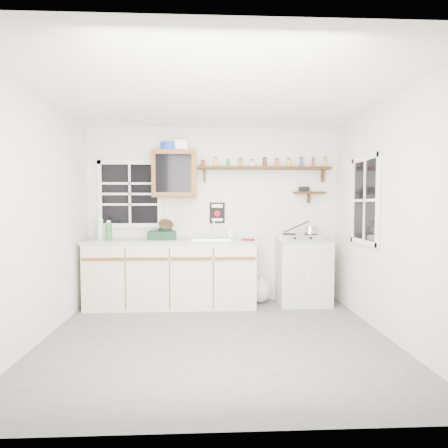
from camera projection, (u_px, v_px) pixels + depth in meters
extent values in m
cube|color=#515154|center=(217.00, 340.00, 3.90)|extent=(3.60, 3.20, 0.02)
cube|color=white|center=(216.00, 94.00, 3.76)|extent=(3.60, 3.20, 0.02)
cube|color=silver|center=(36.00, 220.00, 3.75)|extent=(0.02, 3.20, 2.50)
cube|color=silver|center=(389.00, 219.00, 3.91)|extent=(0.02, 3.20, 2.50)
cube|color=silver|center=(214.00, 215.00, 5.44)|extent=(3.60, 0.02, 2.50)
cube|color=silver|center=(224.00, 230.00, 2.22)|extent=(3.60, 0.02, 2.50)
cube|color=beige|center=(172.00, 274.00, 5.14)|extent=(2.27, 0.60, 0.88)
cube|color=#A3A4AB|center=(172.00, 241.00, 5.12)|extent=(2.31, 0.62, 0.04)
cube|color=brown|center=(103.00, 259.00, 4.78)|extent=(0.53, 0.02, 0.03)
cube|color=brown|center=(147.00, 259.00, 4.81)|extent=(0.53, 0.02, 0.03)
cube|color=brown|center=(191.00, 259.00, 4.83)|extent=(0.53, 0.02, 0.03)
cube|color=brown|center=(235.00, 258.00, 4.86)|extent=(0.53, 0.02, 0.03)
cube|color=#BBBBB4|center=(303.00, 273.00, 5.25)|extent=(0.70, 0.55, 0.88)
cube|color=#A3A4AB|center=(303.00, 241.00, 5.23)|extent=(0.73, 0.57, 0.03)
cube|color=#BCBCC1|center=(211.00, 239.00, 5.14)|extent=(0.52, 0.44, 0.03)
cylinder|color=#BCBCC1|center=(214.00, 228.00, 5.30)|extent=(0.02, 0.02, 0.28)
cylinder|color=#BCBCC1|center=(214.00, 220.00, 5.23)|extent=(0.02, 0.14, 0.02)
cube|color=brown|center=(175.00, 174.00, 5.22)|extent=(0.60, 0.30, 0.65)
cube|color=black|center=(174.00, 173.00, 5.06)|extent=(0.48, 0.02, 0.52)
cylinder|color=#1B32B0|center=(169.00, 147.00, 5.20)|extent=(0.24, 0.24, 0.11)
cube|color=white|center=(181.00, 146.00, 5.21)|extent=(0.18, 0.15, 0.14)
cylinder|color=white|center=(178.00, 146.00, 5.15)|extent=(0.12, 0.12, 0.10)
cube|color=black|center=(265.00, 168.00, 5.33)|extent=(1.91, 0.18, 0.04)
cube|color=black|center=(205.00, 175.00, 5.34)|extent=(0.03, 0.10, 0.18)
cube|color=black|center=(323.00, 176.00, 5.42)|extent=(0.03, 0.10, 0.18)
cylinder|color=red|center=(203.00, 164.00, 5.29)|extent=(0.06, 0.06, 0.07)
cylinder|color=black|center=(203.00, 161.00, 5.29)|extent=(0.05, 0.05, 0.02)
cylinder|color=gold|center=(216.00, 162.00, 5.30)|extent=(0.05, 0.05, 0.12)
cylinder|color=black|center=(216.00, 157.00, 5.30)|extent=(0.05, 0.05, 0.02)
cylinder|color=#267226|center=(228.00, 164.00, 5.31)|extent=(0.05, 0.05, 0.09)
cylinder|color=black|center=(228.00, 160.00, 5.30)|extent=(0.04, 0.04, 0.02)
cylinder|color=#99591E|center=(240.00, 163.00, 5.32)|extent=(0.05, 0.05, 0.11)
cylinder|color=black|center=(240.00, 159.00, 5.31)|extent=(0.04, 0.04, 0.02)
cylinder|color=silver|center=(252.00, 164.00, 5.32)|extent=(0.06, 0.06, 0.09)
cylinder|color=black|center=(252.00, 160.00, 5.32)|extent=(0.05, 0.05, 0.02)
cylinder|color=#4C2614|center=(265.00, 163.00, 5.33)|extent=(0.06, 0.06, 0.12)
cylinder|color=black|center=(265.00, 158.00, 5.33)|extent=(0.05, 0.05, 0.02)
cylinder|color=#B24C19|center=(277.00, 163.00, 5.34)|extent=(0.05, 0.05, 0.10)
cylinder|color=black|center=(277.00, 159.00, 5.34)|extent=(0.05, 0.05, 0.02)
cylinder|color=gold|center=(289.00, 163.00, 5.35)|extent=(0.05, 0.05, 0.10)
cylinder|color=black|center=(289.00, 159.00, 5.34)|extent=(0.05, 0.05, 0.02)
cylinder|color=#334C8C|center=(301.00, 163.00, 5.35)|extent=(0.05, 0.05, 0.12)
cylinder|color=black|center=(301.00, 158.00, 5.35)|extent=(0.05, 0.05, 0.02)
cylinder|color=maroon|center=(313.00, 163.00, 5.36)|extent=(0.04, 0.04, 0.11)
cylinder|color=black|center=(313.00, 158.00, 5.36)|extent=(0.04, 0.04, 0.02)
cylinder|color=#BF8C3F|center=(325.00, 163.00, 5.37)|extent=(0.05, 0.05, 0.13)
cylinder|color=black|center=(325.00, 157.00, 5.37)|extent=(0.04, 0.04, 0.02)
cube|color=black|center=(309.00, 193.00, 5.39)|extent=(0.45, 0.15, 0.03)
cube|color=black|center=(309.00, 198.00, 5.44)|extent=(0.03, 0.08, 0.14)
cube|color=black|center=(304.00, 189.00, 5.39)|extent=(0.14, 0.10, 0.07)
cube|color=black|center=(217.00, 213.00, 5.42)|extent=(0.22, 0.01, 0.30)
cube|color=white|center=(217.00, 206.00, 5.40)|extent=(0.16, 0.00, 0.05)
cylinder|color=#A50C0C|center=(217.00, 213.00, 5.41)|extent=(0.09, 0.01, 0.09)
cube|color=white|center=(217.00, 220.00, 5.41)|extent=(0.16, 0.00, 0.04)
cube|color=black|center=(130.00, 194.00, 5.34)|extent=(0.85, 0.02, 0.90)
cube|color=white|center=(130.00, 194.00, 5.34)|extent=(0.93, 0.03, 0.98)
cube|color=black|center=(365.00, 200.00, 4.45)|extent=(0.02, 0.70, 1.00)
cube|color=white|center=(365.00, 200.00, 4.45)|extent=(0.03, 0.78, 1.08)
cylinder|color=silver|center=(100.00, 229.00, 5.08)|extent=(0.08, 0.08, 0.28)
cylinder|color=white|center=(100.00, 218.00, 5.08)|extent=(0.04, 0.04, 0.03)
cylinder|color=#236B35|center=(109.00, 231.00, 5.06)|extent=(0.09, 0.09, 0.24)
cylinder|color=white|center=(109.00, 221.00, 5.05)|extent=(0.05, 0.05, 0.03)
cube|color=#10311C|center=(162.00, 235.00, 5.17)|extent=(0.37, 0.28, 0.11)
cylinder|color=#BCBCC1|center=(165.00, 227.00, 5.17)|extent=(0.27, 0.29, 0.23)
imported|color=silver|center=(230.00, 231.00, 5.30)|extent=(0.12, 0.12, 0.20)
cube|color=maroon|center=(248.00, 240.00, 4.97)|extent=(0.18, 0.17, 0.02)
cube|color=#BCBCC1|center=(300.00, 237.00, 5.20)|extent=(0.62, 0.35, 0.08)
cylinder|color=black|center=(289.00, 234.00, 5.19)|extent=(0.18, 0.18, 0.01)
cylinder|color=black|center=(311.00, 234.00, 5.21)|extent=(0.18, 0.18, 0.01)
cylinder|color=#BCBCC1|center=(311.00, 230.00, 5.20)|extent=(0.18, 0.18, 0.11)
cylinder|color=black|center=(296.00, 227.00, 5.28)|extent=(0.35, 0.09, 0.18)
ellipsoid|color=beige|center=(260.00, 291.00, 5.31)|extent=(0.36, 0.33, 0.38)
cone|color=beige|center=(261.00, 279.00, 5.31)|extent=(0.10, 0.10, 0.10)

